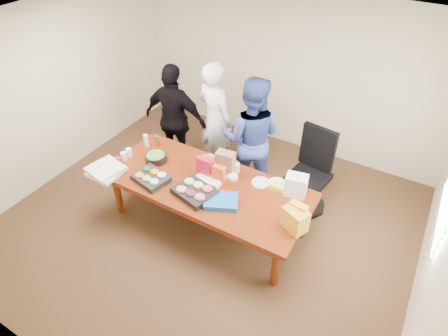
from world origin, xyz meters
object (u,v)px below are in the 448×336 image
Objects in this scene: conference_table at (207,204)px; person_center at (215,119)px; salad_bowl at (156,157)px; office_chair at (309,175)px; sheet_cake at (211,178)px; person_right at (251,138)px.

person_center is at bearing 116.22° from conference_table.
person_center reaches higher than salad_bowl.
office_chair is at bearing -170.37° from person_center.
sheet_cake is 0.91m from salad_bowl.
sheet_cake is (-1.05, -0.94, 0.17)m from office_chair.
office_chair is at bearing 42.90° from sheet_cake.
conference_table is at bearing 131.14° from person_center.
person_center reaches higher than conference_table.
person_right reaches higher than sheet_cake.
sheet_cake is at bearing 82.36° from conference_table.
office_chair reaches higher than conference_table.
office_chair is 1.69m from person_center.
office_chair is at bearing 163.65° from person_right.
office_chair reaches higher than salad_bowl.
person_right reaches higher than salad_bowl.
salad_bowl is at bearing 24.11° from person_right.
salad_bowl is (-1.03, -0.94, -0.15)m from person_right.
person_center reaches higher than sheet_cake.
salad_bowl is (-1.96, -0.96, 0.19)m from office_chair.
salad_bowl is at bearing -177.51° from sheet_cake.
conference_table is 1.47× the size of person_right.
sheet_cake reaches higher than conference_table.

